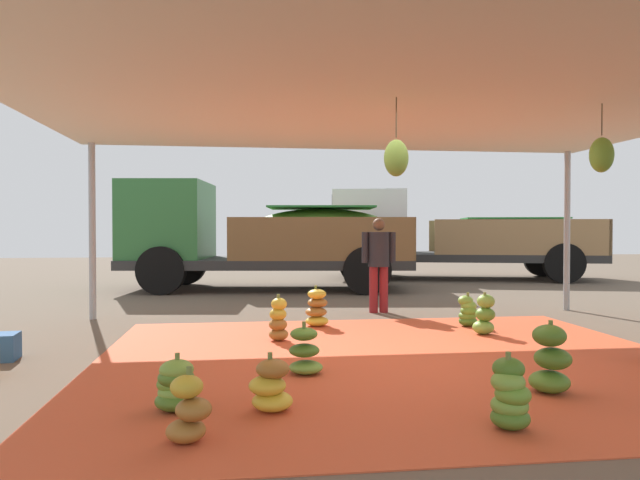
# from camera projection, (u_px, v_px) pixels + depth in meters

# --- Properties ---
(ground_plane) EXTENTS (40.00, 40.00, 0.00)m
(ground_plane) POSITION_uv_depth(u_px,v_px,m) (345.00, 317.00, 9.00)
(ground_plane) COLOR brown
(tarp_orange) EXTENTS (6.13, 5.36, 0.01)m
(tarp_orange) POSITION_uv_depth(u_px,v_px,m) (396.00, 360.00, 6.02)
(tarp_orange) COLOR #D1512D
(tarp_orange) RESTS_ON ground
(tent_canopy) EXTENTS (8.00, 7.00, 2.71)m
(tent_canopy) POSITION_uv_depth(u_px,v_px,m) (401.00, 103.00, 5.88)
(tent_canopy) COLOR #9EA0A5
(tent_canopy) RESTS_ON ground
(banana_bunch_1) EXTENTS (0.43, 0.46, 0.42)m
(banana_bunch_1) POSITION_uv_depth(u_px,v_px,m) (176.00, 386.00, 4.36)
(banana_bunch_1) COLOR #477523
(banana_bunch_1) RESTS_ON tarp_orange
(banana_bunch_2) EXTENTS (0.39, 0.42, 0.48)m
(banana_bunch_2) POSITION_uv_depth(u_px,v_px,m) (305.00, 353.00, 5.47)
(banana_bunch_2) COLOR #6B9E38
(banana_bunch_2) RESTS_ON tarp_orange
(banana_bunch_3) EXTENTS (0.33, 0.33, 0.56)m
(banana_bunch_3) POSITION_uv_depth(u_px,v_px,m) (278.00, 321.00, 7.05)
(banana_bunch_3) COLOR #996628
(banana_bunch_3) RESTS_ON tarp_orange
(banana_bunch_4) EXTENTS (0.34, 0.36, 0.52)m
(banana_bunch_4) POSITION_uv_depth(u_px,v_px,m) (510.00, 396.00, 3.95)
(banana_bunch_4) COLOR #477523
(banana_bunch_4) RESTS_ON tarp_orange
(banana_bunch_5) EXTENTS (0.39, 0.38, 0.54)m
(banana_bunch_5) POSITION_uv_depth(u_px,v_px,m) (485.00, 316.00, 7.49)
(banana_bunch_5) COLOR #75A83D
(banana_bunch_5) RESTS_ON tarp_orange
(banana_bunch_6) EXTENTS (0.36, 0.35, 0.48)m
(banana_bunch_6) POSITION_uv_depth(u_px,v_px,m) (189.00, 412.00, 3.68)
(banana_bunch_6) COLOR #996628
(banana_bunch_6) RESTS_ON tarp_orange
(banana_bunch_8) EXTENTS (0.43, 0.40, 0.43)m
(banana_bunch_8) POSITION_uv_depth(u_px,v_px,m) (271.00, 387.00, 4.34)
(banana_bunch_8) COLOR gold
(banana_bunch_8) RESTS_ON tarp_orange
(banana_bunch_9) EXTENTS (0.42, 0.42, 0.59)m
(banana_bunch_9) POSITION_uv_depth(u_px,v_px,m) (550.00, 361.00, 4.82)
(banana_bunch_9) COLOR #518428
(banana_bunch_9) RESTS_ON tarp_orange
(banana_bunch_10) EXTENTS (0.45, 0.45, 0.56)m
(banana_bunch_10) POSITION_uv_depth(u_px,v_px,m) (317.00, 309.00, 8.14)
(banana_bunch_10) COLOR gold
(banana_bunch_10) RESTS_ON tarp_orange
(banana_bunch_11) EXTENTS (0.34, 0.34, 0.47)m
(banana_bunch_11) POSITION_uv_depth(u_px,v_px,m) (468.00, 312.00, 8.11)
(banana_bunch_11) COLOR #477523
(banana_bunch_11) RESTS_ON tarp_orange
(cargo_truck_main) EXTENTS (6.49, 3.17, 2.40)m
(cargo_truck_main) POSITION_uv_depth(u_px,v_px,m) (258.00, 235.00, 13.15)
(cargo_truck_main) COLOR #2D2D2D
(cargo_truck_main) RESTS_ON ground
(cargo_truck_far) EXTENTS (7.31, 4.06, 2.40)m
(cargo_truck_far) POSITION_uv_depth(u_px,v_px,m) (448.00, 235.00, 16.03)
(cargo_truck_far) COLOR #2D2D2D
(cargo_truck_far) RESTS_ON ground
(worker_0) EXTENTS (0.56, 0.34, 1.53)m
(worker_0) POSITION_uv_depth(u_px,v_px,m) (379.00, 258.00, 9.49)
(worker_0) COLOR maroon
(worker_0) RESTS_ON ground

